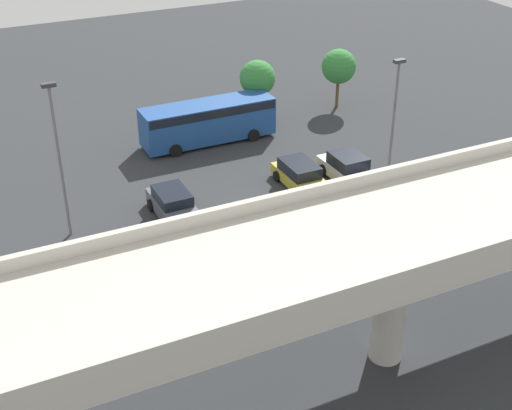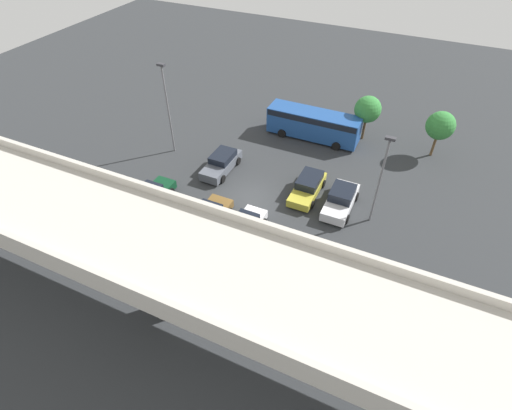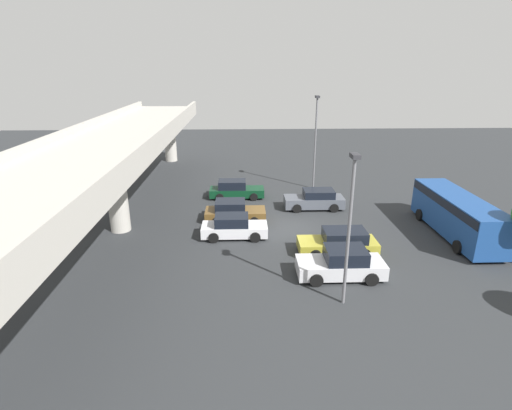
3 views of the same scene
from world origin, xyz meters
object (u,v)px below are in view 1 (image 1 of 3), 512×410
Objects in this scene: parked_car_2 at (320,240)px; parked_car_4 at (174,206)px; parked_car_3 at (266,255)px; lamp_post_mid_lot at (395,110)px; shuttle_bus at (208,119)px; tree_front_centre at (257,78)px; parked_car_5 at (161,283)px; parked_car_1 at (302,177)px; parked_car_0 at (349,170)px; lamp_post_near_aisle at (58,151)px; tree_front_left at (339,67)px.

parked_car_2 is 0.93× the size of parked_car_4.
lamp_post_mid_lot is at bearing -63.50° from parked_car_3.
lamp_post_mid_lot is (-8.04, 9.65, 2.78)m from shuttle_bus.
parked_car_3 is at bearing 78.13° from shuttle_bus.
tree_front_centre is (-4.75, -17.12, 2.48)m from parked_car_2.
parked_car_5 is 0.52× the size of shuttle_bus.
parked_car_5 is at bearing 52.21° from tree_front_centre.
tree_front_centre is at bearing -24.53° from parked_car_3.
parked_car_2 reaches higher than parked_car_1.
parked_car_1 is (2.97, -0.58, -0.06)m from parked_car_0.
parked_car_2 is 17.94m from tree_front_centre.
parked_car_1 is 1.08× the size of parked_car_3.
lamp_post_mid_lot is at bearing 174.75° from lamp_post_near_aisle.
parked_car_2 is at bearing 146.70° from lamp_post_near_aisle.
lamp_post_near_aisle is at bearing 23.11° from tree_front_left.
tree_front_centre reaches higher than parked_car_4.
parked_car_1 is at bearing 90.87° from parked_car_4.
lamp_post_mid_lot reaches higher than shuttle_bus.
tree_front_centre reaches higher than parked_car_0.
tree_front_left reaches higher than parked_car_3.
parked_car_5 is 21.82m from tree_front_centre.
parked_car_4 is 14.96m from tree_front_centre.
parked_car_1 is 1.08× the size of tree_front_centre.
parked_car_4 is at bearing 171.72° from lamp_post_near_aisle.
lamp_post_near_aisle is at bearing 56.70° from parked_car_2.
shuttle_bus is 2.02× the size of tree_front_centre.
parked_car_4 is 7.10m from lamp_post_near_aisle.
lamp_post_mid_lot is (-19.32, 1.77, -0.54)m from lamp_post_near_aisle.
parked_car_5 is 17.98m from lamp_post_mid_lot.
parked_car_3 is at bearing 49.59° from tree_front_left.
parked_car_4 is (11.10, -0.46, -0.03)m from parked_car_0.
parked_car_2 is at bearing 40.23° from parked_car_4.
parked_car_5 is (8.54, 0.01, 0.00)m from parked_car_2.
tree_front_left is (-11.38, -16.95, 2.43)m from parked_car_2.
parked_car_3 is 0.53× the size of lamp_post_near_aisle.
lamp_post_near_aisle is at bearing 19.65° from parked_car_5.
parked_car_4 is at bearing 31.72° from tree_front_left.
lamp_post_near_aisle is 1.92× the size of tree_front_left.
lamp_post_mid_lot is (-13.66, 0.95, 3.68)m from parked_car_4.
parked_car_0 is 1.00× the size of parked_car_4.
parked_car_1 is 13.75m from tree_front_left.
parked_car_2 is 1.00× the size of tree_front_left.
parked_car_4 is at bearing 57.12° from shuttle_bus.
parked_car_0 is at bearing -54.90° from parked_car_3.
lamp_post_near_aisle reaches higher than lamp_post_mid_lot.
shuttle_bus is 11.49m from tree_front_left.
lamp_post_near_aisle is (5.65, -0.82, 4.21)m from parked_car_4.
tree_front_left is at bearing 121.72° from parked_car_4.
tree_front_left is (-19.92, -16.96, 2.43)m from parked_car_5.
parked_car_2 is 0.99× the size of parked_car_3.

